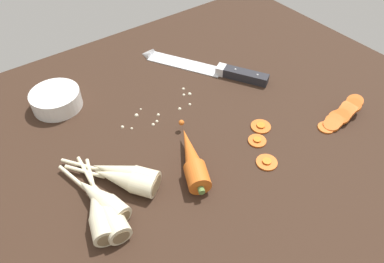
# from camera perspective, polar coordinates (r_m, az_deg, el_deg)

# --- Properties ---
(ground_plane) EXTENTS (1.20, 0.90, 0.04)m
(ground_plane) POSITION_cam_1_polar(r_m,az_deg,el_deg) (0.78, -0.87, -0.99)
(ground_plane) COLOR #332116
(chefs_knife) EXTENTS (0.21, 0.32, 0.04)m
(chefs_knife) POSITION_cam_1_polar(r_m,az_deg,el_deg) (0.94, 1.21, 10.31)
(chefs_knife) COLOR silver
(chefs_knife) RESTS_ON ground_plane
(whole_carrot) EXTENTS (0.10, 0.18, 0.04)m
(whole_carrot) POSITION_cam_1_polar(r_m,az_deg,el_deg) (0.68, 0.03, -4.39)
(whole_carrot) COLOR #D6601E
(whole_carrot) RESTS_ON ground_plane
(parsnip_front) EXTENTS (0.05, 0.21, 0.04)m
(parsnip_front) POSITION_cam_1_polar(r_m,az_deg,el_deg) (0.64, -13.58, -11.50)
(parsnip_front) COLOR beige
(parsnip_front) RESTS_ON ground_plane
(parsnip_mid_left) EXTENTS (0.06, 0.18, 0.04)m
(parsnip_mid_left) POSITION_cam_1_polar(r_m,az_deg,el_deg) (0.65, -14.27, -10.27)
(parsnip_mid_left) COLOR beige
(parsnip_mid_left) RESTS_ON ground_plane
(parsnip_mid_right) EXTENTS (0.14, 0.17, 0.04)m
(parsnip_mid_right) POSITION_cam_1_polar(r_m,az_deg,el_deg) (0.67, -10.57, -6.57)
(parsnip_mid_right) COLOR beige
(parsnip_mid_right) RESTS_ON ground_plane
(parsnip_back) EXTENTS (0.13, 0.16, 0.04)m
(parsnip_back) POSITION_cam_1_polar(r_m,az_deg,el_deg) (0.67, -10.65, -7.49)
(parsnip_back) COLOR beige
(parsnip_back) RESTS_ON ground_plane
(parsnip_outer) EXTENTS (0.07, 0.19, 0.04)m
(parsnip_outer) POSITION_cam_1_polar(r_m,az_deg,el_deg) (0.64, -14.50, -11.87)
(parsnip_outer) COLOR beige
(parsnip_outer) RESTS_ON ground_plane
(carrot_slice_stack) EXTENTS (0.13, 0.04, 0.04)m
(carrot_slice_stack) POSITION_cam_1_polar(r_m,az_deg,el_deg) (0.85, 22.58, 2.46)
(carrot_slice_stack) COLOR #D6601E
(carrot_slice_stack) RESTS_ON ground_plane
(carrot_slice_stray_near) EXTENTS (0.04, 0.04, 0.01)m
(carrot_slice_stray_near) POSITION_cam_1_polar(r_m,az_deg,el_deg) (0.72, 11.74, -4.70)
(carrot_slice_stray_near) COLOR #D6601E
(carrot_slice_stray_near) RESTS_ON ground_plane
(carrot_slice_stray_mid) EXTENTS (0.04, 0.04, 0.01)m
(carrot_slice_stray_mid) POSITION_cam_1_polar(r_m,az_deg,el_deg) (0.78, 10.83, 0.88)
(carrot_slice_stray_mid) COLOR #D6601E
(carrot_slice_stray_mid) RESTS_ON ground_plane
(carrot_slice_stray_far) EXTENTS (0.04, 0.04, 0.01)m
(carrot_slice_stray_far) POSITION_cam_1_polar(r_m,az_deg,el_deg) (0.75, 10.27, -1.35)
(carrot_slice_stray_far) COLOR #D6601E
(carrot_slice_stray_far) RESTS_ON ground_plane
(prep_bowl) EXTENTS (0.11, 0.11, 0.04)m
(prep_bowl) POSITION_cam_1_polar(r_m,az_deg,el_deg) (0.87, -20.70, 4.81)
(prep_bowl) COLOR white
(prep_bowl) RESTS_ON ground_plane
(mince_crumbs) EXTENTS (0.19, 0.07, 0.01)m
(mince_crumbs) POSITION_cam_1_polar(r_m,az_deg,el_deg) (0.82, -4.62, 3.66)
(mince_crumbs) COLOR beige
(mince_crumbs) RESTS_ON ground_plane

